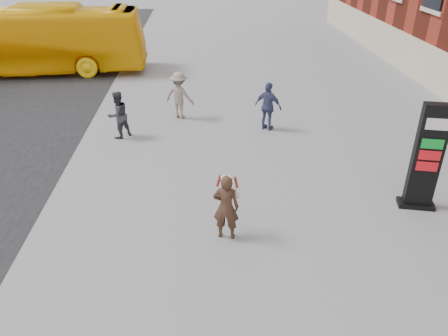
{
  "coord_description": "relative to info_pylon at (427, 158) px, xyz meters",
  "views": [
    {
      "loc": [
        -0.88,
        -7.86,
        6.23
      ],
      "look_at": [
        -0.37,
        1.3,
        1.27
      ],
      "focal_mm": 35.0,
      "sensor_mm": 36.0,
      "label": 1
    }
  ],
  "objects": [
    {
      "name": "ground",
      "position": [
        -4.59,
        -1.32,
        -1.39
      ],
      "size": [
        100.0,
        100.0,
        0.0
      ],
      "primitive_type": "plane",
      "color": "#9E9EA3"
    },
    {
      "name": "info_pylon",
      "position": [
        0.0,
        0.0,
        0.0
      ],
      "size": [
        0.97,
        0.63,
        2.78
      ],
      "rotation": [
        0.0,
        0.0,
        -0.22
      ],
      "color": "black",
      "rests_on": "ground"
    },
    {
      "name": "woman",
      "position": [
        -4.97,
        -1.01,
        -0.56
      ],
      "size": [
        0.69,
        0.64,
        1.62
      ],
      "rotation": [
        0.0,
        0.0,
        2.95
      ],
      "color": "#392618",
      "rests_on": "ground"
    },
    {
      "name": "bus",
      "position": [
        -13.99,
        13.04,
        0.22
      ],
      "size": [
        11.62,
        3.1,
        3.21
      ],
      "primitive_type": "imported",
      "rotation": [
        0.0,
        0.0,
        1.61
      ],
      "color": "yellow",
      "rests_on": "road"
    },
    {
      "name": "pedestrian_a",
      "position": [
        -8.28,
        4.78,
        -0.58
      ],
      "size": [
        0.99,
        0.99,
        1.62
      ],
      "primitive_type": "imported",
      "rotation": [
        0.0,
        0.0,
        3.9
      ],
      "color": "#34323A",
      "rests_on": "ground"
    },
    {
      "name": "pedestrian_b",
      "position": [
        -6.27,
        6.47,
        -0.51
      ],
      "size": [
        1.31,
        1.08,
        1.76
      ],
      "primitive_type": "imported",
      "rotation": [
        0.0,
        0.0,
        2.69
      ],
      "color": "gray",
      "rests_on": "ground"
    },
    {
      "name": "pedestrian_c",
      "position": [
        -3.12,
        5.18,
        -0.53
      ],
      "size": [
        1.07,
        0.92,
        1.72
      ],
      "primitive_type": "imported",
      "rotation": [
        0.0,
        0.0,
        2.54
      ],
      "color": "#3C4369",
      "rests_on": "ground"
    }
  ]
}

